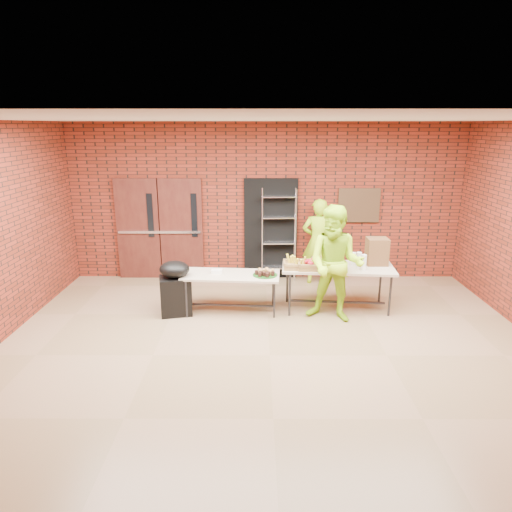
{
  "coord_description": "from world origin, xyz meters",
  "views": [
    {
      "loc": [
        -0.18,
        -5.79,
        3.12
      ],
      "look_at": [
        -0.2,
        1.4,
        1.06
      ],
      "focal_mm": 32.0,
      "sensor_mm": 36.0,
      "label": 1
    }
  ],
  "objects_px": {
    "table_right": "(338,270)",
    "covered_grill": "(175,288)",
    "wire_rack": "(279,235)",
    "volunteer_man": "(336,264)",
    "table_left": "(231,277)",
    "coffee_dispenser": "(377,251)",
    "volunteer_woman": "(318,242)"
  },
  "relations": [
    {
      "from": "volunteer_man",
      "to": "covered_grill",
      "type": "bearing_deg",
      "value": -164.29
    },
    {
      "from": "volunteer_woman",
      "to": "volunteer_man",
      "type": "xyz_separation_m",
      "value": [
        0.04,
        -1.84,
        0.09
      ]
    },
    {
      "from": "table_left",
      "to": "covered_grill",
      "type": "distance_m",
      "value": 0.96
    },
    {
      "from": "wire_rack",
      "to": "coffee_dispenser",
      "type": "bearing_deg",
      "value": -44.42
    },
    {
      "from": "table_left",
      "to": "volunteer_man",
      "type": "xyz_separation_m",
      "value": [
        1.72,
        -0.34,
        0.34
      ]
    },
    {
      "from": "table_right",
      "to": "coffee_dispenser",
      "type": "bearing_deg",
      "value": 14.92
    },
    {
      "from": "table_left",
      "to": "volunteer_woman",
      "type": "relative_size",
      "value": 0.98
    },
    {
      "from": "wire_rack",
      "to": "volunteer_man",
      "type": "bearing_deg",
      "value": -70.61
    },
    {
      "from": "coffee_dispenser",
      "to": "volunteer_woman",
      "type": "height_order",
      "value": "volunteer_woman"
    },
    {
      "from": "coffee_dispenser",
      "to": "wire_rack",
      "type": "bearing_deg",
      "value": 138.05
    },
    {
      "from": "table_left",
      "to": "covered_grill",
      "type": "bearing_deg",
      "value": -169.1
    },
    {
      "from": "table_right",
      "to": "volunteer_man",
      "type": "xyz_separation_m",
      "value": [
        -0.12,
        -0.46,
        0.24
      ]
    },
    {
      "from": "coffee_dispenser",
      "to": "covered_grill",
      "type": "distance_m",
      "value": 3.53
    },
    {
      "from": "wire_rack",
      "to": "volunteer_man",
      "type": "xyz_separation_m",
      "value": [
        0.83,
        -2.06,
        0.01
      ]
    },
    {
      "from": "wire_rack",
      "to": "table_left",
      "type": "height_order",
      "value": "wire_rack"
    },
    {
      "from": "volunteer_man",
      "to": "table_right",
      "type": "bearing_deg",
      "value": 95.6
    },
    {
      "from": "table_right",
      "to": "volunteer_woman",
      "type": "height_order",
      "value": "volunteer_woman"
    },
    {
      "from": "table_left",
      "to": "covered_grill",
      "type": "xyz_separation_m",
      "value": [
        -0.94,
        -0.11,
        -0.15
      ]
    },
    {
      "from": "table_left",
      "to": "wire_rack",
      "type": "bearing_deg",
      "value": 66.93
    },
    {
      "from": "volunteer_woman",
      "to": "coffee_dispenser",
      "type": "bearing_deg",
      "value": 131.57
    },
    {
      "from": "coffee_dispenser",
      "to": "volunteer_woman",
      "type": "xyz_separation_m",
      "value": [
        -0.86,
        1.25,
        -0.15
      ]
    },
    {
      "from": "covered_grill",
      "to": "volunteer_man",
      "type": "distance_m",
      "value": 2.71
    },
    {
      "from": "volunteer_man",
      "to": "volunteer_woman",
      "type": "bearing_deg",
      "value": 112.05
    },
    {
      "from": "coffee_dispenser",
      "to": "table_right",
      "type": "bearing_deg",
      "value": -169.57
    },
    {
      "from": "wire_rack",
      "to": "coffee_dispenser",
      "type": "distance_m",
      "value": 2.21
    },
    {
      "from": "wire_rack",
      "to": "table_right",
      "type": "xyz_separation_m",
      "value": [
        0.95,
        -1.6,
        -0.24
      ]
    },
    {
      "from": "covered_grill",
      "to": "volunteer_woman",
      "type": "height_order",
      "value": "volunteer_woman"
    },
    {
      "from": "table_left",
      "to": "table_right",
      "type": "xyz_separation_m",
      "value": [
        1.84,
        0.12,
        0.09
      ]
    },
    {
      "from": "table_right",
      "to": "coffee_dispenser",
      "type": "height_order",
      "value": "coffee_dispenser"
    },
    {
      "from": "covered_grill",
      "to": "volunteer_woman",
      "type": "relative_size",
      "value": 0.54
    },
    {
      "from": "table_right",
      "to": "covered_grill",
      "type": "distance_m",
      "value": 2.8
    },
    {
      "from": "covered_grill",
      "to": "volunteer_woman",
      "type": "bearing_deg",
      "value": 19.14
    }
  ]
}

